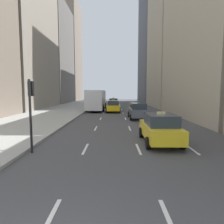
{
  "coord_description": "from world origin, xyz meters",
  "views": [
    {
      "loc": [
        1.31,
        -2.27,
        2.99
      ],
      "look_at": [
        1.14,
        14.85,
        1.27
      ],
      "focal_mm": 32.0,
      "sensor_mm": 36.0,
      "label": 1
    }
  ],
  "objects_px": {
    "taxi_second": "(113,106)",
    "city_bus": "(97,99)",
    "taxi_lead": "(160,128)",
    "taxi_third": "(113,103)",
    "sedan_black_near": "(138,111)",
    "traffic_light_pole": "(31,104)"
  },
  "relations": [
    {
      "from": "taxi_lead",
      "to": "city_bus",
      "type": "distance_m",
      "value": 22.68
    },
    {
      "from": "taxi_third",
      "to": "city_bus",
      "type": "distance_m",
      "value": 6.79
    },
    {
      "from": "taxi_lead",
      "to": "sedan_black_near",
      "type": "xyz_separation_m",
      "value": [
        0.0,
        10.86,
        0.02
      ]
    },
    {
      "from": "taxi_lead",
      "to": "taxi_third",
      "type": "xyz_separation_m",
      "value": [
        -2.8,
        28.07,
        0.0
      ]
    },
    {
      "from": "taxi_second",
      "to": "traffic_light_pole",
      "type": "relative_size",
      "value": 1.22
    },
    {
      "from": "sedan_black_near",
      "to": "city_bus",
      "type": "xyz_separation_m",
      "value": [
        -5.61,
        11.09,
        0.89
      ]
    },
    {
      "from": "taxi_lead",
      "to": "taxi_second",
      "type": "xyz_separation_m",
      "value": [
        -2.8,
        18.05,
        0.0
      ]
    },
    {
      "from": "sedan_black_near",
      "to": "taxi_third",
      "type": "bearing_deg",
      "value": 99.24
    },
    {
      "from": "taxi_lead",
      "to": "city_bus",
      "type": "xyz_separation_m",
      "value": [
        -5.61,
        21.96,
        0.91
      ]
    },
    {
      "from": "taxi_second",
      "to": "sedan_black_near",
      "type": "xyz_separation_m",
      "value": [
        2.8,
        -7.19,
        0.02
      ]
    },
    {
      "from": "taxi_lead",
      "to": "taxi_third",
      "type": "distance_m",
      "value": 28.21
    },
    {
      "from": "taxi_lead",
      "to": "taxi_second",
      "type": "distance_m",
      "value": 18.27
    },
    {
      "from": "taxi_third",
      "to": "taxi_second",
      "type": "bearing_deg",
      "value": -90.0
    },
    {
      "from": "taxi_second",
      "to": "taxi_lead",
      "type": "bearing_deg",
      "value": -81.18
    },
    {
      "from": "city_bus",
      "to": "taxi_second",
      "type": "bearing_deg",
      "value": -54.24
    },
    {
      "from": "city_bus",
      "to": "taxi_third",
      "type": "bearing_deg",
      "value": 65.29
    },
    {
      "from": "taxi_third",
      "to": "sedan_black_near",
      "type": "height_order",
      "value": "taxi_third"
    },
    {
      "from": "city_bus",
      "to": "sedan_black_near",
      "type": "bearing_deg",
      "value": -63.17
    },
    {
      "from": "taxi_second",
      "to": "city_bus",
      "type": "bearing_deg",
      "value": 125.76
    },
    {
      "from": "taxi_lead",
      "to": "traffic_light_pole",
      "type": "relative_size",
      "value": 1.22
    },
    {
      "from": "taxi_second",
      "to": "city_bus",
      "type": "xyz_separation_m",
      "value": [
        -2.81,
        3.9,
        0.91
      ]
    },
    {
      "from": "taxi_second",
      "to": "sedan_black_near",
      "type": "bearing_deg",
      "value": -68.72
    }
  ]
}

